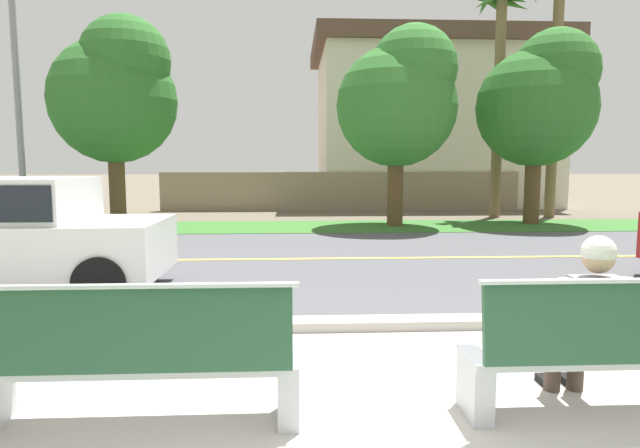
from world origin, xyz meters
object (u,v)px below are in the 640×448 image
at_px(shade_tree_left, 401,98).
at_px(palm_tree_tall, 559,13).
at_px(streetlamp, 19,58).
at_px(seated_person_grey, 587,315).
at_px(bench_left, 137,361).
at_px(shade_tree_centre, 541,99).
at_px(shade_tree_far_left, 117,91).
at_px(bench_right, 622,352).
at_px(palm_tree_short, 501,23).

relative_size(shade_tree_left, palm_tree_tall, 0.68).
bearing_deg(streetlamp, seated_person_grey, -50.36).
xyz_separation_m(bench_left, shade_tree_centre, (7.87, 11.50, 3.01)).
distance_m(shade_tree_left, palm_tree_tall, 6.35).
height_order(bench_left, shade_tree_far_left, shade_tree_far_left).
bearing_deg(bench_right, shade_tree_centre, 67.99).
relative_size(seated_person_grey, palm_tree_tall, 0.16).
relative_size(bench_right, streetlamp, 0.27).
xyz_separation_m(seated_person_grey, streetlamp, (-8.93, 10.78, 3.68)).
distance_m(bench_left, shade_tree_left, 12.26).
height_order(bench_left, shade_tree_left, shade_tree_left).
bearing_deg(bench_right, seated_person_grey, 131.99).
bearing_deg(palm_tree_tall, shade_tree_left, -157.71).
xyz_separation_m(bench_right, shade_tree_left, (0.69, 11.22, 3.00)).
height_order(bench_left, palm_tree_tall, palm_tree_tall).
relative_size(streetlamp, shade_tree_centre, 1.43).
bearing_deg(palm_tree_tall, shade_tree_centre, -124.75).
bearing_deg(bench_right, streetlamp, 129.67).
xyz_separation_m(streetlamp, palm_tree_short, (13.31, 2.56, 1.65)).
bearing_deg(shade_tree_far_left, shade_tree_left, -5.61).
bearing_deg(palm_tree_tall, shade_tree_far_left, -173.85).
bearing_deg(streetlamp, shade_tree_far_left, 26.42).
relative_size(seated_person_grey, shade_tree_centre, 0.23).
bearing_deg(seated_person_grey, shade_tree_left, 85.62).
bearing_deg(bench_left, palm_tree_short, 61.14).
bearing_deg(shade_tree_left, streetlamp, -178.44).
relative_size(palm_tree_tall, palm_tree_short, 1.05).
bearing_deg(shade_tree_far_left, streetlamp, -153.58).
height_order(palm_tree_tall, palm_tree_short, palm_tree_tall).
bearing_deg(shade_tree_left, palm_tree_tall, 22.29).
bearing_deg(palm_tree_tall, bench_right, -113.98).
bearing_deg(bench_right, palm_tree_short, 72.65).
bearing_deg(shade_tree_centre, palm_tree_tall, 55.25).
bearing_deg(palm_tree_tall, palm_tree_short, 175.61).
xyz_separation_m(bench_right, shade_tree_far_left, (-7.02, 11.98, 3.22)).
height_order(bench_right, shade_tree_left, shade_tree_left).
bearing_deg(seated_person_grey, shade_tree_far_left, 120.19).
relative_size(bench_left, streetlamp, 0.27).
relative_size(shade_tree_left, shade_tree_centre, 1.00).
height_order(shade_tree_far_left, palm_tree_short, palm_tree_short).
height_order(bench_left, seated_person_grey, seated_person_grey).
bearing_deg(shade_tree_left, bench_right, -93.51).
xyz_separation_m(shade_tree_far_left, palm_tree_short, (11.25, 1.53, 2.31)).
bearing_deg(bench_right, shade_tree_far_left, 120.39).
xyz_separation_m(bench_left, shade_tree_far_left, (-3.80, 11.98, 3.22)).
bearing_deg(shade_tree_far_left, seated_person_grey, -59.81).
relative_size(bench_left, shade_tree_left, 0.39).
bearing_deg(bench_left, shade_tree_far_left, 107.61).
height_order(bench_left, shade_tree_centre, shade_tree_centre).
height_order(bench_right, seated_person_grey, seated_person_grey).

